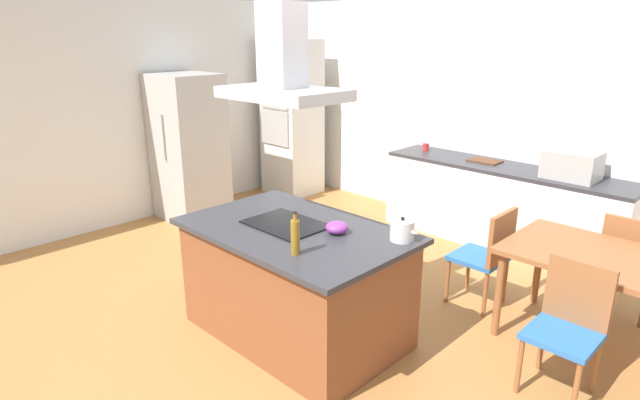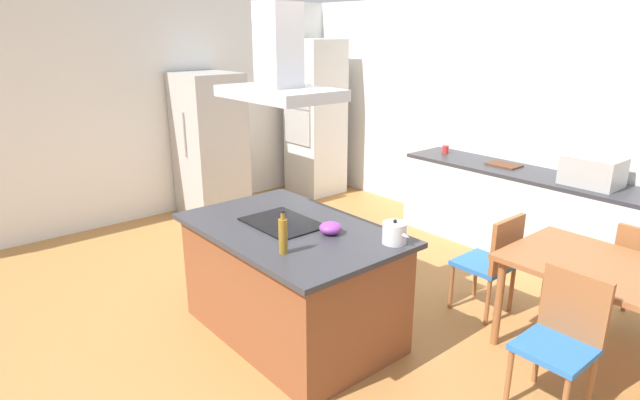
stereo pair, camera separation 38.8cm
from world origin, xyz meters
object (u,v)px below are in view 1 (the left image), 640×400
object	(u,v)px
coffee_mug_red	(426,147)
chair_facing_island	(569,320)
wall_oven_stack	(292,118)
refrigerator	(189,148)
mixing_bowl	(337,228)
cutting_board	(485,161)
dining_table	(607,267)
cooktop	(286,224)
chair_at_left_end	(488,252)
chair_facing_back_wall	(630,260)
range_hood	(282,63)
olive_oil_bottle	(295,236)
tea_kettle	(402,230)
countertop_microwave	(572,165)

from	to	relation	value
coffee_mug_red	chair_facing_island	size ratio (longest dim) A/B	0.10
wall_oven_stack	refrigerator	world-z (taller)	wall_oven_stack
refrigerator	mixing_bowl	bearing A→B (deg)	-14.08
chair_facing_island	mixing_bowl	bearing A→B (deg)	-155.82
cutting_board	dining_table	distance (m)	2.31
cooktop	chair_facing_island	bearing A→B (deg)	23.17
cutting_board	wall_oven_stack	distance (m)	2.92
refrigerator	chair_at_left_end	distance (m)	3.88
coffee_mug_red	chair_facing_island	distance (m)	3.37
chair_facing_back_wall	range_hood	distance (m)	3.25
olive_oil_bottle	coffee_mug_red	distance (m)	3.47
cooktop	olive_oil_bottle	world-z (taller)	olive_oil_bottle
mixing_bowl	range_hood	xyz separation A→B (m)	(-0.40, -0.14, 1.16)
olive_oil_bottle	cutting_board	xyz separation A→B (m)	(-0.36, 3.26, -0.12)
cutting_board	refrigerator	xyz separation A→B (m)	(-2.98, -1.97, 0.00)
tea_kettle	chair_facing_back_wall	world-z (taller)	tea_kettle
wall_oven_stack	chair_facing_back_wall	bearing A→B (deg)	-6.32
cutting_board	range_hood	world-z (taller)	range_hood
chair_at_left_end	chair_facing_island	xyz separation A→B (m)	(0.92, -0.67, 0.00)
olive_oil_bottle	mixing_bowl	distance (m)	0.48
olive_oil_bottle	chair_facing_island	bearing A→B (deg)	38.74
range_hood	refrigerator	bearing A→B (deg)	161.50
coffee_mug_red	chair_facing_island	bearing A→B (deg)	-39.94
wall_oven_stack	range_hood	bearing A→B (deg)	-43.41
tea_kettle	chair_at_left_end	size ratio (longest dim) A/B	0.25
cooktop	dining_table	bearing A→B (deg)	38.11
olive_oil_bottle	refrigerator	xyz separation A→B (m)	(-3.34, 1.29, -0.12)
coffee_mug_red	dining_table	world-z (taller)	coffee_mug_red
coffee_mug_red	tea_kettle	bearing A→B (deg)	-59.58
countertop_microwave	dining_table	world-z (taller)	countertop_microwave
refrigerator	chair_facing_back_wall	size ratio (longest dim) A/B	2.04
countertop_microwave	mixing_bowl	bearing A→B (deg)	-103.47
olive_oil_bottle	range_hood	distance (m)	1.21
tea_kettle	coffee_mug_red	distance (m)	2.99
countertop_microwave	chair_facing_back_wall	bearing A→B (deg)	-42.79
wall_oven_stack	mixing_bowl	bearing A→B (deg)	-38.09
cutting_board	chair_facing_back_wall	xyz separation A→B (m)	(1.76, -0.80, -0.40)
wall_oven_stack	dining_table	size ratio (longest dim) A/B	1.57
chair_at_left_end	chair_facing_back_wall	xyz separation A→B (m)	(0.92, 0.67, 0.00)
chair_at_left_end	chair_facing_island	bearing A→B (deg)	-36.01
coffee_mug_red	chair_facing_back_wall	distance (m)	2.73
wall_oven_stack	olive_oil_bottle	bearing A→B (deg)	-42.41
coffee_mug_red	cutting_board	bearing A→B (deg)	-1.12
range_hood	chair_facing_back_wall	bearing A→B (deg)	48.76
tea_kettle	dining_table	distance (m)	1.55
olive_oil_bottle	chair_at_left_end	bearing A→B (deg)	74.69
tea_kettle	chair_facing_back_wall	distance (m)	2.10
refrigerator	chair_facing_island	bearing A→B (deg)	-1.97
cooktop	wall_oven_stack	world-z (taller)	wall_oven_stack
cooktop	cutting_board	world-z (taller)	cutting_board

